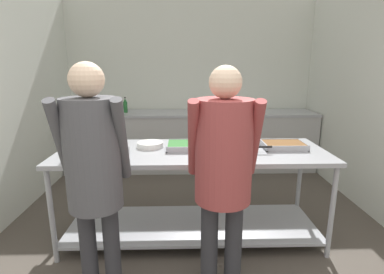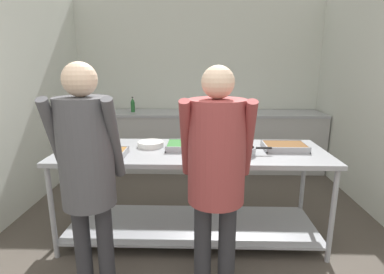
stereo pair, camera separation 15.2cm
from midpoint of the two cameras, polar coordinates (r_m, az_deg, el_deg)
The scene contains 11 objects.
wall_rear at distance 5.03m, azimuth -1.21°, elevation 9.98°, with size 4.05×0.06×2.65m.
back_counter at distance 4.80m, azimuth -1.12°, elevation -0.65°, with size 3.89×0.65×0.92m.
serving_counter at distance 2.85m, azimuth -1.49°, elevation -8.02°, with size 2.45×0.83×0.88m.
serving_tray_greens at distance 2.67m, azimuth -19.20°, elevation -3.29°, with size 0.50×0.29×0.05m.
plate_stack at distance 2.89m, azimuth -9.46°, elevation -1.44°, with size 0.25×0.25×0.05m.
serving_tray_vegetables at distance 2.81m, azimuth -1.78°, elevation -1.70°, with size 0.45×0.31×0.05m.
sauce_pan at distance 2.67m, azimuth 8.01°, elevation -2.34°, with size 0.39×0.25×0.07m.
serving_tray_roast at distance 2.93m, azimuth 15.60°, elevation -1.54°, with size 0.39×0.28×0.05m.
guest_serving_left at distance 2.00m, azimuth 3.83°, elevation -5.02°, with size 0.48×0.38×1.65m.
guest_serving_right at distance 2.00m, azimuth -20.35°, elevation -5.16°, with size 0.45×0.34×1.67m.
water_bottle at distance 4.78m, azimuth -13.48°, elevation 5.84°, with size 0.06×0.06×0.24m.
Camera 1 is at (-0.12, -0.98, 1.65)m, focal length 28.00 mm.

